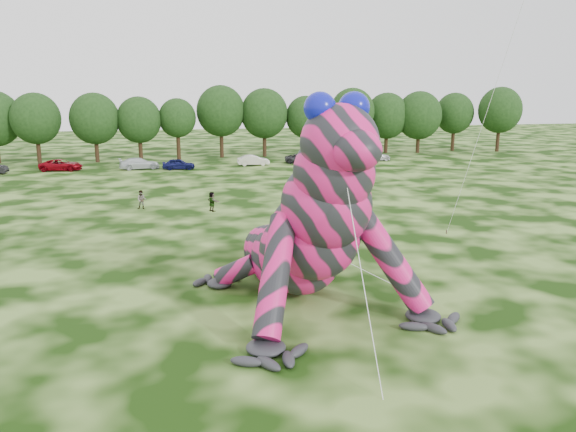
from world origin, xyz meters
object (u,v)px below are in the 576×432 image
Objects in this scene: tree_12 at (306,126)px; spectator_3 at (315,178)px; tree_6 at (37,129)px; car_2 at (61,165)px; tree_16 at (454,122)px; tree_10 at (221,122)px; tree_7 at (95,128)px; car_6 at (301,158)px; tree_15 at (419,122)px; spectator_1 at (142,200)px; tree_17 at (499,119)px; car_7 at (375,156)px; car_3 at (139,163)px; tree_14 at (387,123)px; car_4 at (179,164)px; inflatable_gecko at (288,193)px; car_5 at (253,160)px; tree_13 at (352,122)px; spectator_2 at (323,178)px; spectator_5 at (212,202)px; tree_11 at (264,123)px; tree_9 at (178,129)px; tree_8 at (139,129)px.

spectator_3 is (-5.73, -26.09, -3.70)m from tree_12.
tree_6 is 1.86× the size of car_2.
tree_10 is at bearing -178.80° from tree_16.
car_6 is (27.32, -7.32, -4.11)m from tree_7.
tree_15 is 1.03× the size of tree_16.
tree_6 is 2.11× the size of car_6.
tree_12 is at bearing 64.67° from spectator_1.
car_7 is at bearing -163.66° from tree_17.
car_7 is at bearing -79.23° from car_6.
car_3 is at bearing -55.59° from tree_7.
tree_16 is (25.44, 1.63, 0.20)m from tree_12.
tree_14 is 35.15m from car_4.
inflatable_gecko reaches higher than car_5.
tree_13 is 28.77m from car_4.
tree_6 is 69.51m from tree_17.
car_6 is at bearing -45.75° from spectator_2.
tree_10 is 38.20m from spectator_5.
tree_14 is at bearing 2.29° from tree_6.
tree_12 is 13.86m from car_5.
car_2 is at bearing -161.35° from tree_11.
car_4 is at bearing -92.32° from tree_9.
tree_10 reaches higher than tree_9.
tree_17 is 6.42× the size of spectator_1.
car_5 is at bearing -73.28° from tree_10.
car_3 is 28.03m from spectator_5.
car_5 is (6.00, 46.89, -4.23)m from inflatable_gecko.
car_7 is (-17.43, -9.72, -4.03)m from tree_16.
tree_8 is at bearing 87.27° from inflatable_gecko.
car_2 is 32.83m from spectator_3.
tree_15 is 23.18m from car_6.
tree_9 is 1.93× the size of car_6.
spectator_3 is (31.84, -25.03, -3.96)m from tree_6.
tree_7 is 55.59m from tree_16.
tree_15 reaches higher than spectator_5.
tree_7 is 62.03m from tree_17.
tree_9 is at bearing 47.51° from car_5.
tree_8 is 5.69× the size of spectator_3.
tree_8 is 5.30m from tree_9.
tree_16 is at bearing 2.44° from tree_6.
inflatable_gecko is 57.10m from tree_7.
car_3 is 25.08m from spectator_1.
tree_9 is 6.52m from tree_10.
tree_10 is at bearing 176.20° from tree_12.
tree_10 is at bearing -56.20° from car_2.
car_3 is 24.81m from spectator_3.
tree_13 is 6.04× the size of spectator_2.
spectator_5 is (6.61, -27.24, 0.10)m from car_3.
spectator_1 is (-55.25, -33.52, -4.35)m from tree_17.
tree_11 reaches higher than tree_6.
tree_14 is 5.86× the size of spectator_1.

